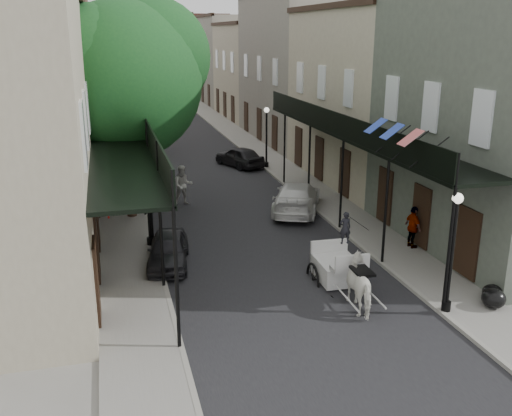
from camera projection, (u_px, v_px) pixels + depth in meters
ground at (296, 301)px, 18.20m from camera, size 140.00×140.00×0.00m
road at (197, 165)px, 36.67m from camera, size 8.00×90.00×0.01m
sidewalk_left at (117, 169)px, 35.43m from camera, size 2.20×90.00×0.12m
sidewalk_right at (271, 160)px, 37.87m from camera, size 2.20×90.00×0.12m
building_row_left at (58, 74)px, 42.25m from camera, size 5.00×80.00×10.50m
building_row_right at (280, 70)px, 46.46m from camera, size 5.00×80.00×10.50m
gallery_left at (125, 143)px, 22.27m from camera, size 2.20×18.05×4.88m
gallery_right at (352, 133)px, 24.62m from camera, size 2.20×18.05×4.88m
tree_near at (132, 74)px, 24.65m from camera, size 7.31×6.80×9.63m
tree_far at (120, 70)px, 37.76m from camera, size 6.45×6.00×8.61m
lamppost_right_near at (452, 251)px, 16.75m from camera, size 0.32×0.32×3.71m
lamppost_left at (148, 198)px, 22.13m from camera, size 0.32×0.32×3.71m
lamppost_right_far at (266, 136)px, 35.22m from camera, size 0.32×0.32×3.71m
horse at (363, 285)px, 17.47m from camera, size 0.91×1.92×1.60m
carriage at (334, 249)px, 19.72m from camera, size 1.71×2.39×2.68m
pedestrian_walking at (183, 185)px, 28.07m from camera, size 0.97×0.75×1.98m
pedestrian_sidewalk_left at (107, 190)px, 27.58m from camera, size 1.17×1.09×1.58m
pedestrian_sidewalk_right at (413, 227)px, 22.16m from camera, size 0.46×1.00×1.67m
car_left_near at (168, 250)px, 20.83m from camera, size 1.98×3.72×1.20m
car_left_mid at (143, 169)px, 32.33m from camera, size 1.86×4.69×1.52m
car_left_far at (144, 131)px, 45.17m from camera, size 3.35×5.52×1.43m
car_right_near at (297, 197)px, 27.04m from camera, size 3.83×5.29×1.42m
car_right_far at (239, 157)px, 36.19m from camera, size 2.87×4.14×1.31m
trash_bags at (493, 296)px, 17.60m from camera, size 0.98×1.13×0.62m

